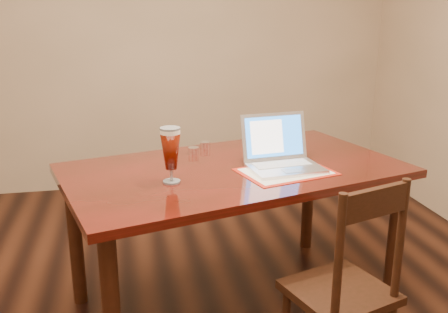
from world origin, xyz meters
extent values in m
cube|color=tan|center=(0.00, 2.50, 1.35)|extent=(4.50, 0.01, 2.70)
cube|color=#540F0B|center=(0.36, 0.40, 0.78)|extent=(1.91, 1.38, 0.04)
cylinder|color=black|center=(1.21, 0.22, 0.38)|extent=(0.08, 0.08, 0.76)
cylinder|color=black|center=(-0.49, 0.59, 0.38)|extent=(0.08, 0.08, 0.76)
cylinder|color=black|center=(1.00, 0.99, 0.38)|extent=(0.08, 0.08, 0.76)
cube|color=#B32110|center=(0.59, 0.27, 0.81)|extent=(0.52, 0.43, 0.00)
cube|color=white|center=(0.59, 0.27, 0.81)|extent=(0.47, 0.37, 0.00)
cube|color=silver|center=(0.60, 0.29, 0.82)|extent=(0.39, 0.29, 0.02)
cube|color=silver|center=(0.59, 0.34, 0.83)|extent=(0.31, 0.15, 0.00)
cube|color=silver|center=(0.61, 0.22, 0.83)|extent=(0.10, 0.07, 0.00)
cube|color=silver|center=(0.58, 0.45, 0.95)|extent=(0.37, 0.11, 0.24)
cube|color=blue|center=(0.58, 0.44, 0.95)|extent=(0.32, 0.09, 0.20)
cube|color=white|center=(0.54, 0.43, 0.95)|extent=(0.18, 0.07, 0.17)
cylinder|color=silver|center=(0.01, 0.22, 0.81)|extent=(0.08, 0.08, 0.01)
cylinder|color=silver|center=(0.01, 0.22, 0.84)|extent=(0.01, 0.01, 0.06)
cylinder|color=white|center=(0.01, 0.22, 1.05)|extent=(0.09, 0.09, 0.02)
cylinder|color=silver|center=(0.01, 0.22, 1.07)|extent=(0.09, 0.09, 0.01)
cylinder|color=white|center=(0.18, 0.68, 0.83)|extent=(0.06, 0.06, 0.04)
cylinder|color=white|center=(0.27, 0.78, 0.83)|extent=(0.06, 0.06, 0.04)
cube|color=black|center=(0.68, -0.24, 0.41)|extent=(0.50, 0.49, 0.04)
cylinder|color=black|center=(0.79, -0.04, 0.20)|extent=(0.04, 0.04, 0.39)
cylinder|color=black|center=(0.57, -0.44, 0.69)|extent=(0.03, 0.03, 0.52)
cylinder|color=black|center=(0.88, -0.34, 0.69)|extent=(0.03, 0.03, 0.52)
cube|color=black|center=(0.73, -0.39, 0.89)|extent=(0.32, 0.13, 0.12)
camera|label=1|loc=(-0.19, -2.01, 1.59)|focal=40.00mm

